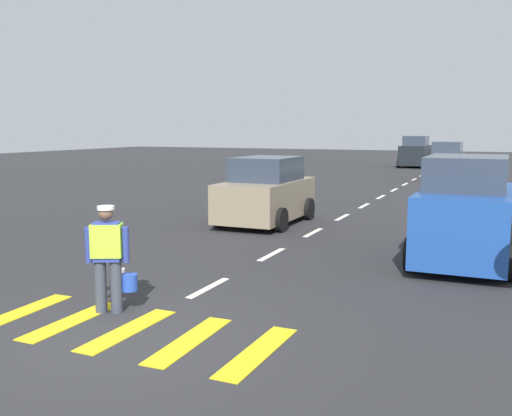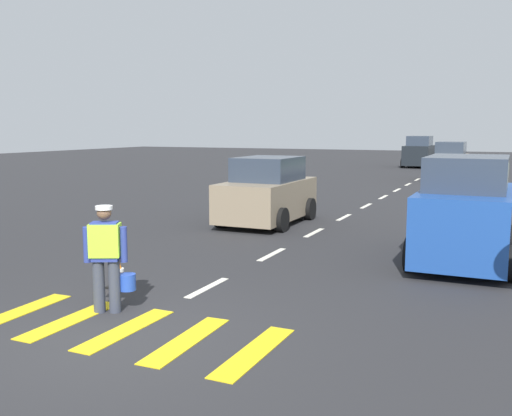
% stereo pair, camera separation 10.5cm
% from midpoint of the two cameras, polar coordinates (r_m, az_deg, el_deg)
% --- Properties ---
extents(ground_plane, '(96.00, 96.00, 0.00)m').
position_cam_midpoint_polar(ground_plane, '(27.69, 13.97, 1.78)').
color(ground_plane, '#28282B').
extents(crosswalk_stripes, '(4.40, 1.91, 0.01)m').
position_cam_midpoint_polar(crosswalk_stripes, '(8.54, -12.39, -11.65)').
color(crosswalk_stripes, yellow).
rests_on(crosswalk_stripes, ground).
extents(lane_center_line, '(0.14, 46.40, 0.01)m').
position_cam_midpoint_polar(lane_center_line, '(31.81, 15.33, 2.51)').
color(lane_center_line, silver).
rests_on(lane_center_line, ground).
extents(road_worker, '(0.67, 0.57, 1.67)m').
position_cam_midpoint_polar(road_worker, '(9.15, -14.16, -4.36)').
color(road_worker, '#383D4C').
rests_on(road_worker, ground).
extents(traffic_cone_near, '(0.36, 0.36, 0.55)m').
position_cam_midpoint_polar(traffic_cone_near, '(10.66, -13.15, -6.22)').
color(traffic_cone_near, black).
rests_on(traffic_cone_near, ground).
extents(car_outgoing_far, '(1.89, 3.81, 2.11)m').
position_cam_midpoint_polar(car_outgoing_far, '(33.13, 18.74, 4.26)').
color(car_outgoing_far, gray).
rests_on(car_outgoing_far, ground).
extents(car_oncoming_third, '(2.08, 4.10, 2.27)m').
position_cam_midpoint_polar(car_oncoming_third, '(44.14, 15.87, 5.29)').
color(car_oncoming_third, black).
rests_on(car_oncoming_third, ground).
extents(car_oncoming_lead, '(2.10, 3.82, 1.98)m').
position_cam_midpoint_polar(car_oncoming_lead, '(17.23, 1.30, 1.51)').
color(car_oncoming_lead, gray).
rests_on(car_oncoming_lead, ground).
extents(car_parked_curbside, '(2.03, 4.00, 2.26)m').
position_cam_midpoint_polar(car_parked_curbside, '(12.91, 20.21, -0.53)').
color(car_parked_curbside, '#1E4799').
rests_on(car_parked_curbside, ground).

